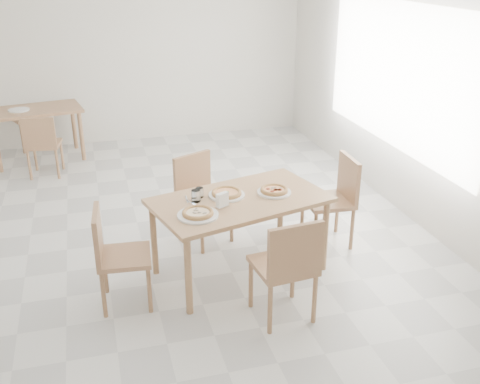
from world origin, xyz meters
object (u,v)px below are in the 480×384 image
object	(u,v)px
plate_pepperoni	(274,192)
chair_back_n	(26,112)
chair_back_s	(42,142)
chair_east	(336,194)
plate_margherita	(227,195)
pizza_margherita	(227,193)
chair_north	(200,192)
tumbler_a	(196,196)
pizza_mushroom	(198,213)
plate_mushroom	(198,215)
pizza_pepperoni	(274,190)
chair_west	(114,251)
second_table	(35,116)
main_table	(240,206)
tumbler_b	(200,192)
napkin_holder	(222,201)
chair_south	(288,263)
plate_empty	(19,110)

from	to	relation	value
plate_pepperoni	chair_back_n	bearing A→B (deg)	119.17
plate_pepperoni	chair_back_s	xyz separation A→B (m)	(-2.18, 3.00, -0.27)
chair_east	chair_back_n	xyz separation A→B (m)	(-3.23, 4.14, 0.00)
chair_east	plate_margherita	distance (m)	1.24
plate_pepperoni	pizza_margherita	world-z (taller)	pizza_margherita
chair_north	tumbler_a	world-z (taller)	chair_north
chair_north	pizza_mushroom	bearing A→B (deg)	-127.83
plate_mushroom	chair_back_s	bearing A→B (deg)	113.24
pizza_mushroom	chair_back_s	size ratio (longest dim) A/B	0.38
tumbler_a	chair_back_n	bearing A→B (deg)	111.56
chair_east	chair_north	bearing A→B (deg)	-106.70
chair_east	plate_margherita	xyz separation A→B (m)	(-1.20, -0.22, 0.23)
chair_north	plate_mushroom	xyz separation A→B (m)	(-0.22, -1.02, 0.24)
plate_margherita	tumbler_a	bearing A→B (deg)	-171.37
plate_mushroom	pizza_pepperoni	distance (m)	0.82
chair_west	chair_back_s	world-z (taller)	chair_west
chair_back_n	second_table	bearing A→B (deg)	-98.44
chair_north	pizza_mushroom	world-z (taller)	chair_north
pizza_margherita	chair_back_s	world-z (taller)	chair_back_s
main_table	pizza_mushroom	bearing A→B (deg)	-164.13
chair_west	tumbler_b	bearing A→B (deg)	-61.65
tumbler_a	napkin_holder	distance (m)	0.27
plate_mushroom	chair_back_s	size ratio (longest dim) A/B	0.41
pizza_pepperoni	chair_back_n	world-z (taller)	chair_back_n
chair_south	chair_west	bearing A→B (deg)	-31.16
pizza_mushroom	plate_empty	distance (m)	4.33
chair_back_n	main_table	bearing A→B (deg)	-87.46
pizza_mushroom	napkin_holder	size ratio (longest dim) A/B	2.37
chair_south	chair_west	size ratio (longest dim) A/B	1.05
pizza_margherita	chair_back_s	size ratio (longest dim) A/B	0.42
main_table	napkin_holder	distance (m)	0.28
pizza_pepperoni	pizza_margherita	bearing A→B (deg)	172.99
plate_margherita	tumbler_b	size ratio (longest dim) A/B	3.61
plate_pepperoni	chair_west	bearing A→B (deg)	-170.21
chair_west	pizza_mushroom	distance (m)	0.76
pizza_margherita	napkin_holder	size ratio (longest dim) A/B	2.62
tumbler_a	plate_empty	size ratio (longest dim) A/B	0.37
second_table	plate_empty	world-z (taller)	plate_empty
pizza_pepperoni	napkin_holder	xyz separation A→B (m)	(-0.53, -0.18, 0.03)
plate_margherita	second_table	distance (m)	4.12
main_table	chair_west	size ratio (longest dim) A/B	1.96
chair_south	chair_back_n	xyz separation A→B (m)	(-2.29, 5.29, 0.00)
chair_north	tumbler_a	size ratio (longest dim) A/B	8.41
plate_margherita	pizza_margherita	bearing A→B (deg)	-90.00
tumbler_b	pizza_pepperoni	bearing A→B (deg)	-7.79
pizza_pepperoni	main_table	bearing A→B (deg)	-174.59
plate_pepperoni	pizza_pepperoni	size ratio (longest dim) A/B	0.93
plate_mushroom	tumbler_b	world-z (taller)	tumbler_b
main_table	chair_east	world-z (taller)	chair_east
chair_west	chair_north	bearing A→B (deg)	-38.44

